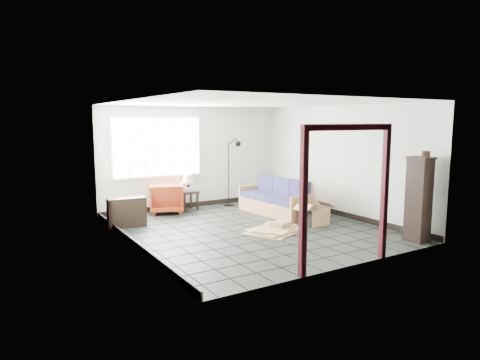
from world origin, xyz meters
TOP-DOWN VIEW (x-y plane):
  - ground at (0.00, 0.00)m, footprint 5.50×5.50m
  - room_shell at (0.00, 0.03)m, footprint 5.02×5.52m
  - window_panel at (-1.00, 2.70)m, footprint 2.32×0.08m
  - doorway_trim at (0.00, -2.70)m, footprint 1.80×0.08m
  - futon_sofa at (1.32, 0.89)m, footprint 0.90×2.01m
  - armchair at (-0.91, 2.40)m, footprint 1.00×0.97m
  - side_table at (-0.35, 2.40)m, footprint 0.47×0.47m
  - table_lamp at (-0.35, 2.36)m, footprint 0.32×0.32m
  - projector at (-0.38, 2.38)m, footprint 0.29×0.22m
  - floor_lamp at (0.96, 2.38)m, footprint 0.52×0.33m
  - console_shelf at (-2.15, 1.57)m, footprint 0.82×0.38m
  - tall_shelf at (2.15, -2.40)m, footprint 0.35×0.44m
  - pot at (2.21, -2.46)m, footprint 0.19×0.19m
  - open_box at (1.37, -0.41)m, footprint 0.90×0.47m
  - cardboard_pile at (0.33, -0.43)m, footprint 1.47×1.30m

SIDE VIEW (x-z plane):
  - ground at x=0.00m, z-range 0.00..0.00m
  - cardboard_pile at x=0.33m, z-range -0.04..0.14m
  - open_box at x=1.37m, z-range -0.07..0.43m
  - console_shelf at x=-2.15m, z-range 0.00..0.62m
  - futon_sofa at x=1.32m, z-range -0.12..0.75m
  - armchair at x=-0.91m, z-range 0.00..0.81m
  - side_table at x=-0.35m, z-range 0.16..0.66m
  - projector at x=-0.38m, z-range 0.50..0.60m
  - table_lamp at x=-0.35m, z-range 0.58..1.00m
  - tall_shelf at x=2.15m, z-range 0.01..1.60m
  - floor_lamp at x=0.96m, z-range 0.06..1.85m
  - doorway_trim at x=0.00m, z-range 0.28..2.48m
  - window_panel at x=-1.00m, z-range 0.84..2.36m
  - pot at x=2.21m, z-range 1.59..1.70m
  - room_shell at x=0.00m, z-range 0.37..2.98m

